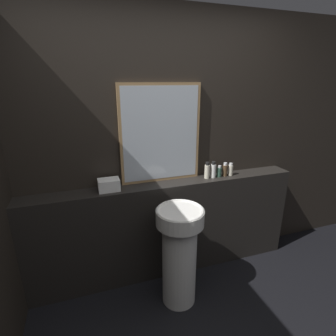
{
  "coord_description": "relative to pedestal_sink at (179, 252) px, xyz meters",
  "views": [
    {
      "loc": [
        -0.73,
        -0.75,
        1.88
      ],
      "look_at": [
        -0.04,
        1.31,
        1.16
      ],
      "focal_mm": 28.0,
      "sensor_mm": 36.0,
      "label": 1
    }
  ],
  "objects": [
    {
      "name": "shampoo_bottle",
      "position": [
        0.44,
        0.41,
        0.54
      ],
      "size": [
        0.05,
        0.05,
        0.16
      ],
      "color": "beige",
      "rests_on": "vanity_counter"
    },
    {
      "name": "wall_back",
      "position": [
        0.04,
        0.55,
        0.75
      ],
      "size": [
        8.0,
        0.06,
        2.5
      ],
      "color": "black",
      "rests_on": "ground_plane"
    },
    {
      "name": "conditioner_bottle",
      "position": [
        0.51,
        0.41,
        0.54
      ],
      "size": [
        0.05,
        0.05,
        0.16
      ],
      "color": "white",
      "rests_on": "vanity_counter"
    },
    {
      "name": "towel_stack",
      "position": [
        -0.51,
        0.41,
        0.52
      ],
      "size": [
        0.18,
        0.13,
        0.1
      ],
      "color": "white",
      "rests_on": "vanity_counter"
    },
    {
      "name": "body_wash_bottle",
      "position": [
        0.64,
        0.41,
        0.53
      ],
      "size": [
        0.05,
        0.05,
        0.14
      ],
      "color": "#4C3823",
      "rests_on": "vanity_counter"
    },
    {
      "name": "pedestal_sink",
      "position": [
        0.0,
        0.0,
        0.0
      ],
      "size": [
        0.39,
        0.39,
        0.91
      ],
      "color": "silver",
      "rests_on": "ground_plane"
    },
    {
      "name": "vanity_counter",
      "position": [
        0.04,
        0.41,
        -0.02
      ],
      "size": [
        2.63,
        0.22,
        0.97
      ],
      "color": "black",
      "rests_on": "ground_plane"
    },
    {
      "name": "mirror",
      "position": [
        -0.0,
        0.5,
        0.91
      ],
      "size": [
        0.76,
        0.03,
        0.9
      ],
      "color": "#937047",
      "rests_on": "vanity_counter"
    },
    {
      "name": "hand_soap_bottle",
      "position": [
        0.7,
        0.41,
        0.52
      ],
      "size": [
        0.05,
        0.05,
        0.13
      ],
      "color": "beige",
      "rests_on": "vanity_counter"
    },
    {
      "name": "lotion_bottle",
      "position": [
        0.57,
        0.41,
        0.52
      ],
      "size": [
        0.05,
        0.05,
        0.11
      ],
      "color": "#2D4C3D",
      "rests_on": "vanity_counter"
    }
  ]
}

